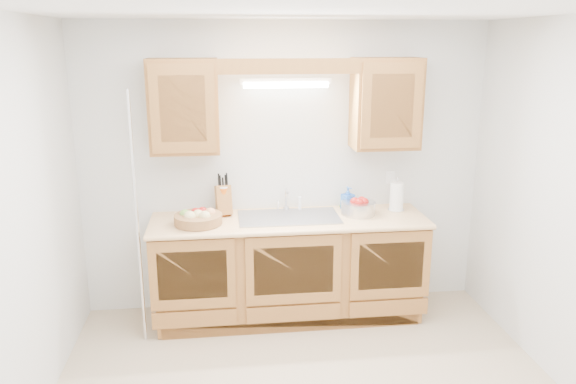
{
  "coord_description": "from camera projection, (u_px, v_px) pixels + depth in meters",
  "views": [
    {
      "loc": [
        -0.55,
        -3.24,
        2.34
      ],
      "look_at": [
        -0.05,
        0.85,
        1.22
      ],
      "focal_mm": 35.0,
      "sensor_mm": 36.0,
      "label": 1
    }
  ],
  "objects": [
    {
      "name": "knife_block",
      "position": [
        223.0,
        200.0,
        4.76
      ],
      "size": [
        0.15,
        0.22,
        0.36
      ],
      "rotation": [
        0.0,
        0.0,
        0.14
      ],
      "color": "#A97131",
      "rests_on": "countertop"
    },
    {
      "name": "wire_shelf_pole",
      "position": [
        137.0,
        222.0,
        4.27
      ],
      "size": [
        0.03,
        0.03,
        2.0
      ],
      "primitive_type": "cylinder",
      "color": "silver",
      "rests_on": "ground"
    },
    {
      "name": "upper_cabinet_right",
      "position": [
        386.0,
        104.0,
        4.68
      ],
      "size": [
        0.55,
        0.33,
        0.75
      ],
      "primitive_type": "cube",
      "color": "#A97131",
      "rests_on": "room"
    },
    {
      "name": "upper_cabinet_left",
      "position": [
        184.0,
        106.0,
        4.48
      ],
      "size": [
        0.55,
        0.33,
        0.75
      ],
      "primitive_type": "cube",
      "color": "#A97131",
      "rests_on": "room"
    },
    {
      "name": "base_cabinets",
      "position": [
        289.0,
        269.0,
        4.81
      ],
      "size": [
        2.2,
        0.6,
        0.86
      ],
      "primitive_type": "cube",
      "color": "#A97131",
      "rests_on": "ground"
    },
    {
      "name": "sink",
      "position": [
        289.0,
        226.0,
        4.72
      ],
      "size": [
        0.84,
        0.46,
        0.36
      ],
      "color": "#9E9EA3",
      "rests_on": "countertop"
    },
    {
      "name": "countertop",
      "position": [
        289.0,
        221.0,
        4.68
      ],
      "size": [
        2.3,
        0.63,
        0.04
      ],
      "primitive_type": "cube",
      "color": "#E3B277",
      "rests_on": "base_cabinets"
    },
    {
      "name": "apple_bowl",
      "position": [
        359.0,
        207.0,
        4.77
      ],
      "size": [
        0.37,
        0.37,
        0.15
      ],
      "rotation": [
        0.0,
        0.0,
        -0.31
      ],
      "color": "silver",
      "rests_on": "countertop"
    },
    {
      "name": "fruit_basket",
      "position": [
        198.0,
        218.0,
        4.52
      ],
      "size": [
        0.48,
        0.48,
        0.12
      ],
      "rotation": [
        0.0,
        0.0,
        -0.29
      ],
      "color": "#A06E40",
      "rests_on": "countertop"
    },
    {
      "name": "outlet_plate",
      "position": [
        390.0,
        177.0,
        5.02
      ],
      "size": [
        0.08,
        0.01,
        0.12
      ],
      "primitive_type": "cube",
      "color": "white",
      "rests_on": "room"
    },
    {
      "name": "paper_towel",
      "position": [
        397.0,
        197.0,
        4.86
      ],
      "size": [
        0.14,
        0.14,
        0.3
      ],
      "rotation": [
        0.0,
        0.0,
        -0.04
      ],
      "color": "silver",
      "rests_on": "countertop"
    },
    {
      "name": "room",
      "position": [
        313.0,
        223.0,
        3.45
      ],
      "size": [
        3.52,
        3.5,
        2.5
      ],
      "color": "tan",
      "rests_on": "ground"
    },
    {
      "name": "sponge",
      "position": [
        346.0,
        206.0,
        4.98
      ],
      "size": [
        0.11,
        0.08,
        0.02
      ],
      "rotation": [
        0.0,
        0.0,
        0.23
      ],
      "color": "#CC333F",
      "rests_on": "countertop"
    },
    {
      "name": "orange_canister",
      "position": [
        223.0,
        201.0,
        4.74
      ],
      "size": [
        0.1,
        0.1,
        0.25
      ],
      "rotation": [
        0.0,
        0.0,
        -0.25
      ],
      "color": "#DB570C",
      "rests_on": "countertop"
    },
    {
      "name": "valance",
      "position": [
        289.0,
        66.0,
        4.36
      ],
      "size": [
        2.2,
        0.05,
        0.12
      ],
      "primitive_type": "cube",
      "color": "#A97131",
      "rests_on": "room"
    },
    {
      "name": "fluorescent_fixture",
      "position": [
        286.0,
        83.0,
        4.61
      ],
      "size": [
        0.76,
        0.08,
        0.08
      ],
      "color": "white",
      "rests_on": "room"
    },
    {
      "name": "soap_bottle",
      "position": [
        348.0,
        198.0,
        4.9
      ],
      "size": [
        0.12,
        0.12,
        0.2
      ],
      "primitive_type": "imported",
      "rotation": [
        0.0,
        0.0,
        0.43
      ],
      "color": "blue",
      "rests_on": "countertop"
    }
  ]
}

